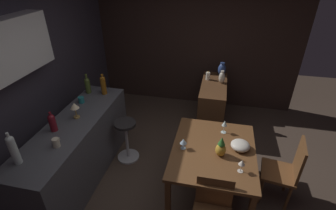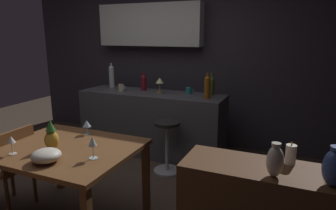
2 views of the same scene
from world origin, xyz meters
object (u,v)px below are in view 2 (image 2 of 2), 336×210
(bar_stool, at_px, (167,146))
(vase_ceramic_blue, at_px, (335,168))
(wine_glass_right, at_px, (11,140))
(wine_bottle_amber, at_px, (207,86))
(wine_glass_center, at_px, (92,142))
(vase_ceramic_ivory, at_px, (275,161))
(dining_table, at_px, (67,156))
(wine_bottle_olive, at_px, (212,85))
(pillar_candle_tall, at_px, (291,154))
(wine_bottle_ruby, at_px, (144,82))
(chair_near_window, at_px, (11,164))
(cup_teal, at_px, (189,90))
(wine_bottle_clear, at_px, (112,76))
(counter_lamp, at_px, (160,82))
(wine_glass_left, at_px, (87,124))
(cup_cream, at_px, (121,88))
(fruit_bowl, at_px, (46,156))
(pineapple_centerpiece, at_px, (51,136))

(bar_stool, relative_size, vase_ceramic_blue, 2.64)
(wine_glass_right, height_order, wine_bottle_amber, wine_bottle_amber)
(wine_glass_center, xyz_separation_m, vase_ceramic_ivory, (1.36, 0.08, 0.05))
(dining_table, height_order, wine_bottle_olive, wine_bottle_olive)
(pillar_candle_tall, bearing_deg, wine_bottle_ruby, 140.46)
(wine_bottle_olive, bearing_deg, vase_ceramic_blue, -56.99)
(chair_near_window, bearing_deg, vase_ceramic_ivory, 0.57)
(wine_bottle_ruby, xyz_separation_m, cup_teal, (0.70, 0.02, -0.08))
(chair_near_window, height_order, wine_bottle_clear, wine_bottle_clear)
(wine_glass_center, relative_size, cup_teal, 1.54)
(dining_table, height_order, chair_near_window, chair_near_window)
(counter_lamp, bearing_deg, wine_bottle_amber, -5.50)
(bar_stool, xyz_separation_m, wine_glass_right, (-0.71, -1.59, 0.50))
(chair_near_window, relative_size, wine_glass_left, 5.98)
(chair_near_window, distance_m, counter_lamp, 2.09)
(bar_stool, xyz_separation_m, wine_bottle_ruby, (-0.66, 0.64, 0.67))
(bar_stool, relative_size, cup_cream, 5.95)
(chair_near_window, height_order, cup_teal, cup_teal)
(chair_near_window, bearing_deg, wine_glass_left, 33.87)
(wine_glass_center, distance_m, fruit_bowl, 0.37)
(chair_near_window, relative_size, fruit_bowl, 3.71)
(chair_near_window, relative_size, wine_glass_center, 4.57)
(wine_bottle_clear, relative_size, wine_bottle_ruby, 1.46)
(fruit_bowl, xyz_separation_m, wine_bottle_amber, (0.70, 2.05, 0.27))
(vase_ceramic_ivory, bearing_deg, fruit_bowl, -170.38)
(counter_lamp, relative_size, vase_ceramic_ivory, 0.97)
(wine_glass_left, distance_m, wine_glass_right, 0.71)
(cup_teal, height_order, counter_lamp, counter_lamp)
(pillar_candle_tall, bearing_deg, cup_cream, 147.20)
(bar_stool, relative_size, fruit_bowl, 2.94)
(wine_bottle_ruby, bearing_deg, wine_bottle_clear, 177.21)
(wine_glass_left, bearing_deg, wine_glass_center, -47.49)
(wine_bottle_amber, xyz_separation_m, wine_bottle_olive, (-0.01, 0.26, -0.02))
(wine_glass_center, relative_size, counter_lamp, 0.83)
(wine_glass_center, xyz_separation_m, cup_cream, (-0.88, 1.84, 0.07))
(pineapple_centerpiece, height_order, wine_bottle_olive, wine_bottle_olive)
(wine_glass_center, xyz_separation_m, wine_bottle_olive, (0.39, 2.11, 0.16))
(bar_stool, xyz_separation_m, wine_glass_center, (-0.03, -1.40, 0.52))
(pineapple_centerpiece, bearing_deg, pillar_candle_tall, 8.86)
(wine_glass_left, height_order, cup_teal, cup_teal)
(bar_stool, distance_m, wine_glass_center, 1.49)
(wine_glass_right, bearing_deg, cup_teal, 71.65)
(wine_bottle_ruby, height_order, pillar_candle_tall, wine_bottle_ruby)
(fruit_bowl, bearing_deg, wine_bottle_amber, 71.29)
(bar_stool, bearing_deg, counter_lamp, 123.04)
(wine_bottle_olive, distance_m, counter_lamp, 0.72)
(pineapple_centerpiece, xyz_separation_m, fruit_bowl, (0.17, -0.23, -0.06))
(wine_glass_right, xyz_separation_m, wine_glass_center, (0.67, 0.19, 0.02))
(wine_bottle_amber, distance_m, counter_lamp, 0.71)
(wine_bottle_olive, distance_m, wine_bottle_ruby, 1.01)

